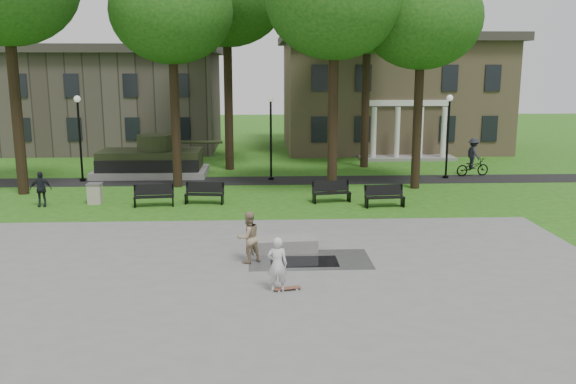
# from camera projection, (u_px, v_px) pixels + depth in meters

# --- Properties ---
(ground) EXTENTS (120.00, 120.00, 0.00)m
(ground) POSITION_uv_depth(u_px,v_px,m) (264.00, 241.00, 22.35)
(ground) COLOR #2B5313
(ground) RESTS_ON ground
(plaza) EXTENTS (22.00, 16.00, 0.02)m
(plaza) POSITION_uv_depth(u_px,v_px,m) (265.00, 289.00, 17.45)
(plaza) COLOR gray
(plaza) RESTS_ON ground
(footpath) EXTENTS (44.00, 2.60, 0.01)m
(footpath) POSITION_uv_depth(u_px,v_px,m) (262.00, 181.00, 34.08)
(footpath) COLOR black
(footpath) RESTS_ON ground
(building_right) EXTENTS (17.00, 12.00, 8.60)m
(building_right) POSITION_uv_depth(u_px,v_px,m) (389.00, 92.00, 47.36)
(building_right) COLOR #9E8460
(building_right) RESTS_ON ground
(building_left) EXTENTS (15.00, 10.00, 7.20)m
(building_left) POSITION_uv_depth(u_px,v_px,m) (119.00, 102.00, 47.04)
(building_left) COLOR #4C443D
(building_left) RESTS_ON ground
(tree_1) EXTENTS (6.20, 6.20, 11.63)m
(tree_1) POSITION_uv_depth(u_px,v_px,m) (171.00, 12.00, 30.60)
(tree_1) COLOR black
(tree_1) RESTS_ON ground
(tree_2) EXTENTS (6.60, 6.60, 12.16)m
(tree_2) POSITION_uv_depth(u_px,v_px,m) (335.00, 1.00, 28.94)
(tree_2) COLOR black
(tree_2) RESTS_ON ground
(tree_3) EXTENTS (6.00, 6.00, 11.19)m
(tree_3) POSITION_uv_depth(u_px,v_px,m) (422.00, 19.00, 30.27)
(tree_3) COLOR black
(tree_3) RESTS_ON ground
(tree_5) EXTENTS (6.40, 6.40, 12.44)m
(tree_5) POSITION_uv_depth(u_px,v_px,m) (368.00, 9.00, 36.83)
(tree_5) COLOR black
(tree_5) RESTS_ON ground
(lamp_left) EXTENTS (0.36, 0.36, 4.73)m
(lamp_left) POSITION_uv_depth(u_px,v_px,m) (79.00, 131.00, 33.36)
(lamp_left) COLOR black
(lamp_left) RESTS_ON ground
(lamp_mid) EXTENTS (0.36, 0.36, 4.73)m
(lamp_mid) POSITION_uv_depth(u_px,v_px,m) (271.00, 130.00, 33.84)
(lamp_mid) COLOR black
(lamp_mid) RESTS_ON ground
(lamp_right) EXTENTS (0.36, 0.36, 4.73)m
(lamp_right) POSITION_uv_depth(u_px,v_px,m) (448.00, 129.00, 34.30)
(lamp_right) COLOR black
(lamp_right) RESTS_ON ground
(tank_monument) EXTENTS (7.45, 3.40, 2.40)m
(tank_monument) POSITION_uv_depth(u_px,v_px,m) (152.00, 161.00, 35.57)
(tank_monument) COLOR gray
(tank_monument) RESTS_ON ground
(puddle) EXTENTS (2.20, 1.20, 0.00)m
(puddle) POSITION_uv_depth(u_px,v_px,m) (304.00, 262.00, 19.87)
(puddle) COLOR black
(puddle) RESTS_ON plaza
(concrete_block) EXTENTS (2.28, 1.19, 0.45)m
(concrete_block) POSITION_uv_depth(u_px,v_px,m) (284.00, 244.00, 21.03)
(concrete_block) COLOR gray
(concrete_block) RESTS_ON plaza
(skateboard) EXTENTS (0.80, 0.36, 0.07)m
(skateboard) POSITION_uv_depth(u_px,v_px,m) (287.00, 289.00, 17.33)
(skateboard) COLOR brown
(skateboard) RESTS_ON plaza
(skateboarder) EXTENTS (0.58, 0.38, 1.58)m
(skateboarder) POSITION_uv_depth(u_px,v_px,m) (277.00, 264.00, 17.12)
(skateboarder) COLOR silver
(skateboarder) RESTS_ON plaza
(friend_watching) EXTENTS (1.04, 0.98, 1.69)m
(friend_watching) POSITION_uv_depth(u_px,v_px,m) (248.00, 237.00, 19.65)
(friend_watching) COLOR tan
(friend_watching) RESTS_ON plaza
(pedestrian_walker) EXTENTS (1.00, 0.52, 1.62)m
(pedestrian_walker) POSITION_uv_depth(u_px,v_px,m) (41.00, 189.00, 27.65)
(pedestrian_walker) COLOR black
(pedestrian_walker) RESTS_ON ground
(cyclist) EXTENTS (2.10, 1.24, 2.21)m
(cyclist) POSITION_uv_depth(u_px,v_px,m) (473.00, 161.00, 35.41)
(cyclist) COLOR black
(cyclist) RESTS_ON ground
(park_bench_0) EXTENTS (1.84, 0.71, 1.00)m
(park_bench_0) POSITION_uv_depth(u_px,v_px,m) (154.00, 195.00, 27.78)
(park_bench_0) COLOR black
(park_bench_0) RESTS_ON ground
(park_bench_1) EXTENTS (1.84, 0.74, 1.00)m
(park_bench_1) POSITION_uv_depth(u_px,v_px,m) (204.00, 193.00, 28.30)
(park_bench_1) COLOR black
(park_bench_1) RESTS_ON ground
(park_bench_2) EXTENTS (1.85, 0.84, 1.00)m
(park_bench_2) POSITION_uv_depth(u_px,v_px,m) (331.00, 191.00, 28.62)
(park_bench_2) COLOR black
(park_bench_2) RESTS_ON ground
(park_bench_3) EXTENTS (1.84, 0.70, 1.00)m
(park_bench_3) POSITION_uv_depth(u_px,v_px,m) (384.00, 195.00, 27.66)
(park_bench_3) COLOR black
(park_bench_3) RESTS_ON ground
(trash_bin) EXTENTS (0.67, 0.67, 0.96)m
(trash_bin) POSITION_uv_depth(u_px,v_px,m) (95.00, 193.00, 28.33)
(trash_bin) COLOR #B7AC97
(trash_bin) RESTS_ON ground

